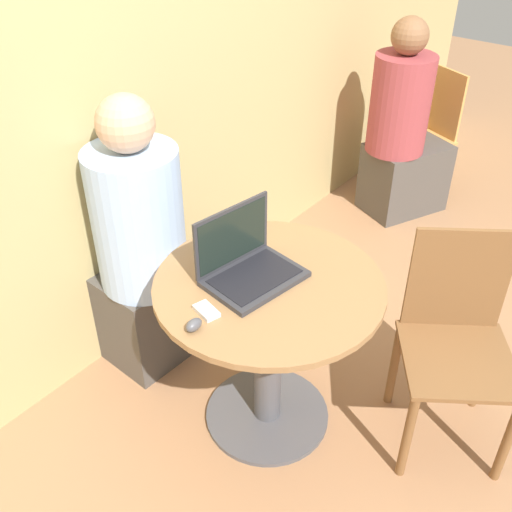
% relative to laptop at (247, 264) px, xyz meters
% --- Properties ---
extents(ground_plane, '(12.00, 12.00, 0.00)m').
position_rel_laptop_xyz_m(ground_plane, '(0.02, -0.09, -0.76)').
color(ground_plane, '#9E704C').
extents(back_wall, '(7.00, 0.05, 2.60)m').
position_rel_laptop_xyz_m(back_wall, '(0.02, 0.76, 0.54)').
color(back_wall, tan).
rests_on(back_wall, ground_plane).
extents(round_table, '(0.83, 0.83, 0.70)m').
position_rel_laptop_xyz_m(round_table, '(0.02, -0.09, -0.27)').
color(round_table, '#4C4C51').
rests_on(round_table, ground_plane).
extents(laptop, '(0.37, 0.29, 0.25)m').
position_rel_laptop_xyz_m(laptop, '(0.00, 0.00, 0.00)').
color(laptop, '#2D2D33').
rests_on(laptop, round_table).
extents(cell_phone, '(0.08, 0.10, 0.02)m').
position_rel_laptop_xyz_m(cell_phone, '(-0.24, -0.02, -0.05)').
color(cell_phone, silver).
rests_on(cell_phone, round_table).
extents(computer_mouse, '(0.06, 0.04, 0.04)m').
position_rel_laptop_xyz_m(computer_mouse, '(-0.33, -0.05, -0.03)').
color(computer_mouse, '#4C4C51').
rests_on(computer_mouse, round_table).
extents(chair_empty, '(0.56, 0.56, 0.87)m').
position_rel_laptop_xyz_m(chair_empty, '(0.42, -0.65, -0.31)').
color(chair_empty, brown).
rests_on(chair_empty, ground_plane).
extents(person_seated, '(0.38, 0.58, 1.26)m').
position_rel_laptop_xyz_m(person_seated, '(-0.02, 0.60, -0.23)').
color(person_seated, '#4C4742').
rests_on(person_seated, ground_plane).
extents(chair_background, '(0.53, 0.53, 0.84)m').
position_rel_laptop_xyz_m(chair_background, '(2.12, 0.30, -0.32)').
color(chair_background, tan).
rests_on(chair_background, ground_plane).
extents(person_background, '(0.58, 0.50, 1.21)m').
position_rel_laptop_xyz_m(person_background, '(1.86, 0.30, -0.25)').
color(person_background, '#4C4742').
rests_on(person_background, ground_plane).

